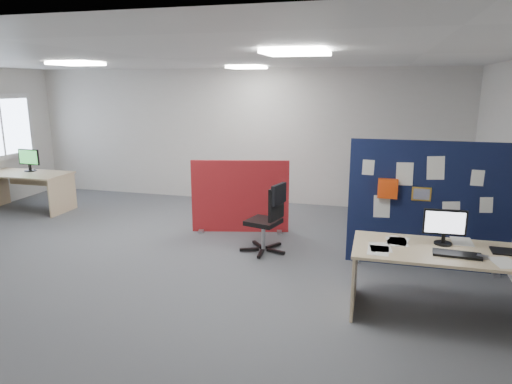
% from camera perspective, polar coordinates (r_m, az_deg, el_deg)
% --- Properties ---
extents(floor, '(9.00, 9.00, 0.00)m').
position_cam_1_polar(floor, '(6.57, -11.44, -8.17)').
color(floor, '#55585E').
rests_on(floor, ground).
extents(ceiling, '(9.00, 7.00, 0.02)m').
position_cam_1_polar(ceiling, '(6.14, -12.63, 16.02)').
color(ceiling, white).
rests_on(ceiling, wall_back).
extents(wall_back, '(9.00, 0.02, 2.70)m').
position_cam_1_polar(wall_back, '(9.44, -2.36, 7.03)').
color(wall_back, silver).
rests_on(wall_back, floor).
extents(window, '(0.06, 1.70, 1.30)m').
position_cam_1_polar(window, '(10.42, -29.29, 7.05)').
color(window, white).
rests_on(window, wall_left).
extents(ceiling_lights, '(4.10, 4.10, 0.04)m').
position_cam_1_polar(ceiling_lights, '(6.60, -7.19, 15.75)').
color(ceiling_lights, white).
rests_on(ceiling_lights, ceiling).
extents(navy_divider, '(2.04, 0.30, 1.69)m').
position_cam_1_polar(navy_divider, '(6.32, 20.59, -1.59)').
color(navy_divider, black).
rests_on(navy_divider, floor).
extents(main_desk, '(1.94, 0.86, 0.73)m').
position_cam_1_polar(main_desk, '(5.16, 22.95, -8.29)').
color(main_desk, tan).
rests_on(main_desk, floor).
extents(monitor_main, '(0.43, 0.18, 0.38)m').
position_cam_1_polar(monitor_main, '(5.17, 22.51, -3.84)').
color(monitor_main, black).
rests_on(monitor_main, main_desk).
extents(keyboard, '(0.46, 0.22, 0.02)m').
position_cam_1_polar(keyboard, '(4.95, 23.82, -7.14)').
color(keyboard, black).
rests_on(keyboard, main_desk).
extents(mouse, '(0.11, 0.09, 0.03)m').
position_cam_1_polar(mouse, '(4.97, 26.46, -7.27)').
color(mouse, '#98989E').
rests_on(mouse, main_desk).
extents(paper_tray, '(0.29, 0.23, 0.01)m').
position_cam_1_polar(paper_tray, '(5.26, 28.80, -6.54)').
color(paper_tray, black).
rests_on(paper_tray, main_desk).
extents(red_divider, '(1.56, 0.42, 1.19)m').
position_cam_1_polar(red_divider, '(7.44, -1.99, -0.64)').
color(red_divider, '#A72215').
rests_on(red_divider, floor).
extents(second_desk, '(1.64, 0.82, 0.73)m').
position_cam_1_polar(second_desk, '(9.83, -26.63, 1.17)').
color(second_desk, tan).
rests_on(second_desk, floor).
extents(monitor_second, '(0.48, 0.22, 0.43)m').
position_cam_1_polar(monitor_second, '(9.89, -26.51, 3.69)').
color(monitor_second, black).
rests_on(monitor_second, second_desk).
extents(office_chair, '(0.67, 0.65, 1.01)m').
position_cam_1_polar(office_chair, '(6.49, 1.74, -2.82)').
color(office_chair, black).
rests_on(office_chair, floor).
extents(desk_papers, '(1.40, 0.87, 0.00)m').
position_cam_1_polar(desk_papers, '(5.05, 19.68, -6.48)').
color(desk_papers, white).
rests_on(desk_papers, main_desk).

